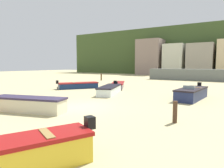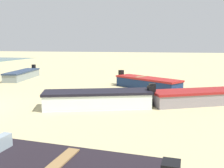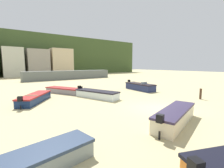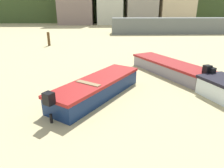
% 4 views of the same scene
% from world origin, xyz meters
% --- Properties ---
extents(harbor_pier, '(21.49, 2.40, 2.15)m').
position_xyz_m(harbor_pier, '(4.37, 30.00, 1.07)').
color(harbor_pier, slate).
rests_on(harbor_pier, ground).
extents(townhouse_centre, '(5.32, 6.70, 8.62)m').
position_xyz_m(townhouse_centre, '(-6.29, 47.35, 4.31)').
color(townhouse_centre, beige).
rests_on(townhouse_centre, ground).
extents(townhouse_centre_right, '(6.35, 6.46, 8.44)m').
position_xyz_m(townhouse_centre_right, '(0.43, 47.23, 4.22)').
color(townhouse_centre_right, '#9D9484').
rests_on(townhouse_centre_right, ground).
extents(townhouse_far_right, '(7.06, 6.20, 9.04)m').
position_xyz_m(townhouse_far_right, '(7.88, 47.10, 4.52)').
color(townhouse_far_right, beige).
rests_on(townhouse_far_right, ground).
extents(boat_grey_1, '(3.55, 5.21, 1.04)m').
position_xyz_m(boat_grey_1, '(-3.76, 11.47, 0.37)').
color(boat_grey_1, gray).
rests_on(boat_grey_1, ground).
extents(boat_navy_6, '(3.91, 4.80, 1.09)m').
position_xyz_m(boat_navy_6, '(-7.73, 8.45, 0.39)').
color(boat_navy_6, navy).
rests_on(boat_navy_6, ground).
extents(mooring_post_mid_beach, '(0.25, 0.25, 1.30)m').
position_xyz_m(mooring_post_mid_beach, '(-12.86, 20.79, 0.65)').
color(mooring_post_mid_beach, '#4D341B').
rests_on(mooring_post_mid_beach, ground).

